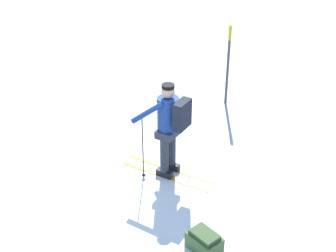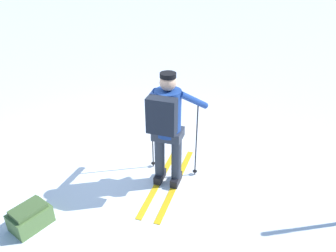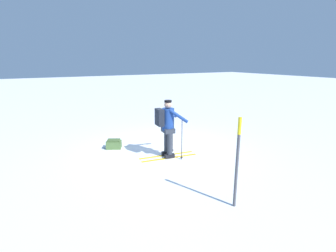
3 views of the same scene
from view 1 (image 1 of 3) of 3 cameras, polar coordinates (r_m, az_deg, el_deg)
The scene contains 4 objects.
ground_plane at distance 8.04m, azimuth -2.87°, elevation -8.27°, with size 80.00×80.00×0.00m, color white.
skier at distance 7.96m, azimuth 0.19°, elevation 0.31°, with size 1.81×0.96×1.76m.
dropped_backpack at distance 6.98m, azimuth 4.44°, elevation -13.85°, with size 0.58×0.52×0.31m.
trail_marker at distance 10.58m, azimuth 7.36°, elevation 8.03°, with size 0.07×0.07×1.86m.
Camera 1 is at (-2.75, 5.72, 4.94)m, focal length 50.00 mm.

